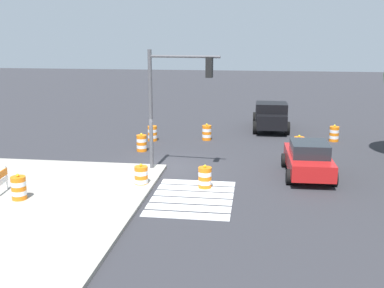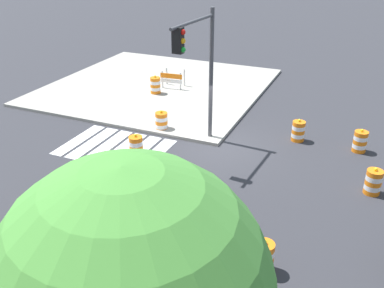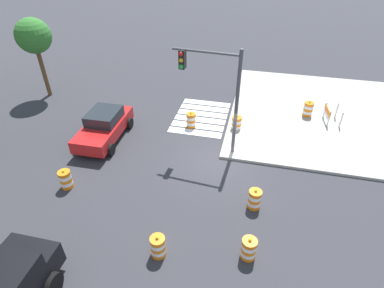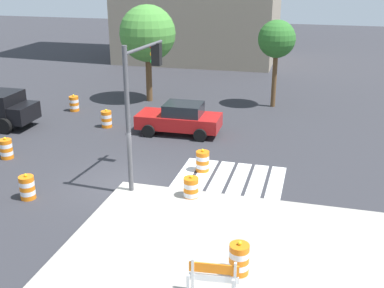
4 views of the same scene
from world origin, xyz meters
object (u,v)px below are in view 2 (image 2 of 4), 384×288
(traffic_light_pole, at_px, (199,58))
(construction_barricade, at_px, (172,78))
(traffic_barrel_lane_center, at_px, (136,147))
(traffic_barrel_opposite_curb, at_px, (161,122))
(traffic_barrel_on_sidewalk, at_px, (155,85))
(traffic_barrel_median_near, at_px, (298,131))
(traffic_barrel_far_curb, at_px, (373,182))
(traffic_barrel_median_far, at_px, (263,257))
(traffic_barrel_crosswalk_end, at_px, (360,141))
(sports_car, at_px, (128,211))

(traffic_light_pole, bearing_deg, construction_barricade, -56.22)
(traffic_barrel_lane_center, height_order, traffic_barrel_opposite_curb, same)
(traffic_barrel_on_sidewalk, xyz_separation_m, construction_barricade, (-0.47, -1.19, 0.12))
(traffic_barrel_median_near, height_order, traffic_barrel_far_curb, same)
(traffic_barrel_median_far, bearing_deg, traffic_barrel_crosswalk_end, -102.25)
(traffic_barrel_opposite_curb, xyz_separation_m, construction_barricade, (2.02, -5.36, 0.27))
(traffic_barrel_far_curb, relative_size, traffic_light_pole, 0.19)
(traffic_barrel_lane_center, height_order, construction_barricade, construction_barricade)
(traffic_barrel_lane_center, bearing_deg, traffic_barrel_opposite_curb, -85.39)
(traffic_barrel_median_near, distance_m, traffic_barrel_on_sidewalk, 8.87)
(traffic_light_pole, bearing_deg, traffic_barrel_median_far, 126.00)
(traffic_barrel_far_curb, height_order, construction_barricade, construction_barricade)
(traffic_barrel_far_curb, height_order, traffic_light_pole, traffic_light_pole)
(traffic_barrel_lane_center, distance_m, traffic_barrel_opposite_curb, 2.69)
(traffic_barrel_on_sidewalk, xyz_separation_m, traffic_light_pole, (-4.77, 5.23, 3.31))
(traffic_barrel_on_sidewalk, distance_m, construction_barricade, 1.29)
(traffic_barrel_opposite_curb, xyz_separation_m, traffic_light_pole, (-2.27, 1.06, 3.46))
(traffic_barrel_crosswalk_end, bearing_deg, sports_car, 55.03)
(traffic_barrel_opposite_curb, relative_size, traffic_light_pole, 0.19)
(traffic_barrel_far_curb, distance_m, traffic_light_pole, 7.74)
(sports_car, relative_size, traffic_barrel_opposite_curb, 4.25)
(traffic_barrel_far_curb, bearing_deg, traffic_barrel_opposite_curb, -11.19)
(traffic_barrel_opposite_curb, distance_m, construction_barricade, 5.74)
(traffic_barrel_median_far, relative_size, traffic_barrel_opposite_curb, 1.00)
(sports_car, relative_size, construction_barricade, 3.33)
(traffic_barrel_far_curb, distance_m, construction_barricade, 13.29)
(traffic_barrel_median_far, xyz_separation_m, traffic_barrel_lane_center, (6.44, -4.41, 0.00))
(traffic_barrel_far_curb, bearing_deg, traffic_barrel_lane_center, 5.58)
(traffic_barrel_opposite_curb, distance_m, traffic_light_pole, 4.27)
(traffic_barrel_median_near, bearing_deg, traffic_barrel_on_sidewalk, -17.83)
(traffic_barrel_median_near, height_order, traffic_barrel_opposite_curb, same)
(traffic_barrel_median_far, distance_m, construction_barricade, 15.18)
(traffic_barrel_median_near, xyz_separation_m, traffic_barrel_lane_center, (5.73, 4.14, 0.00))
(traffic_barrel_crosswalk_end, bearing_deg, traffic_barrel_lane_center, 26.35)
(traffic_barrel_opposite_curb, height_order, traffic_light_pole, traffic_light_pole)
(traffic_barrel_median_near, xyz_separation_m, traffic_barrel_opposite_curb, (5.95, 1.46, 0.00))
(traffic_barrel_crosswalk_end, distance_m, traffic_barrel_lane_center, 9.25)
(traffic_barrel_far_curb, bearing_deg, traffic_barrel_median_far, 64.62)
(traffic_barrel_opposite_curb, bearing_deg, traffic_barrel_on_sidewalk, -59.09)
(traffic_barrel_on_sidewalk, bearing_deg, traffic_barrel_opposite_curb, 120.91)
(traffic_barrel_far_curb, xyz_separation_m, traffic_barrel_lane_center, (8.94, 0.87, 0.00))
(traffic_barrel_lane_center, height_order, traffic_light_pole, traffic_light_pole)
(traffic_barrel_median_near, height_order, traffic_barrel_lane_center, same)
(traffic_barrel_far_curb, bearing_deg, traffic_barrel_crosswalk_end, -78.48)
(traffic_barrel_far_curb, height_order, traffic_barrel_on_sidewalk, traffic_barrel_on_sidewalk)
(traffic_barrel_opposite_curb, height_order, construction_barricade, construction_barricade)
(traffic_barrel_median_near, relative_size, traffic_barrel_median_far, 1.00)
(traffic_barrel_median_far, relative_size, traffic_barrel_on_sidewalk, 1.00)
(traffic_barrel_median_near, bearing_deg, sports_car, 68.24)
(traffic_barrel_crosswalk_end, bearing_deg, traffic_barrel_median_far, 77.75)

